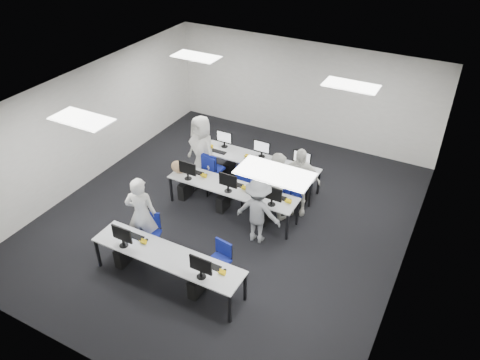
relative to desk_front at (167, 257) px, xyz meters
The scene contains 23 objects.
room 2.54m from the desk_front, 90.00° to the left, with size 9.00×9.02×3.00m.
ceiling_panels 3.33m from the desk_front, 90.00° to the left, with size 5.20×4.60×0.02m.
desk_front is the anchor object (origin of this frame).
desk_mid 2.60m from the desk_front, 90.00° to the left, with size 3.20×0.70×0.73m.
desk_back 4.00m from the desk_front, 90.00° to the left, with size 3.20×0.70×0.73m.
equipment_front 0.38m from the desk_front, behind, with size 2.51×0.41×1.19m.
equipment_mid 2.61m from the desk_front, 94.24° to the left, with size 2.91×0.41×1.19m.
equipment_back 4.04m from the desk_front, 87.27° to the left, with size 2.91×0.41×1.19m.
chair_0 1.07m from the desk_front, 149.02° to the left, with size 0.61×0.63×0.95m.
chair_1 1.08m from the desk_front, 35.93° to the left, with size 0.47×0.50×0.84m.
chair_2 3.31m from the desk_front, 108.86° to the left, with size 0.47×0.51×0.94m.
chair_3 3.13m from the desk_front, 91.32° to the left, with size 0.42×0.46×0.85m.
chair_4 3.32m from the desk_front, 72.81° to the left, with size 0.55×0.57×0.84m.
chair_5 3.59m from the desk_front, 106.40° to the left, with size 0.51×0.54×0.92m.
chair_6 3.58m from the desk_front, 90.52° to the left, with size 0.53×0.56×0.84m.
chair_7 3.70m from the desk_front, 70.05° to the left, with size 0.44×0.48×0.89m.
handbag 2.94m from the desk_front, 119.67° to the left, with size 0.39×0.25×0.32m, color tan.
student_0 1.24m from the desk_front, 149.90° to the left, with size 0.66×0.43×1.80m, color white.
student_1 3.21m from the desk_front, 73.53° to the left, with size 0.80×0.62×1.65m, color white.
student_2 3.74m from the desk_front, 111.36° to the left, with size 0.90×0.59×1.85m, color white.
student_3 3.63m from the desk_front, 68.26° to the left, with size 1.01×0.42×1.73m, color white.
photographer 2.23m from the desk_front, 64.04° to the left, with size 1.02×0.58×1.57m, color slate.
dslr_camera 2.56m from the desk_front, 66.11° to the left, with size 0.14×0.18×0.10m, color black.
Camera 1 is at (4.39, -7.63, 6.92)m, focal length 35.00 mm.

